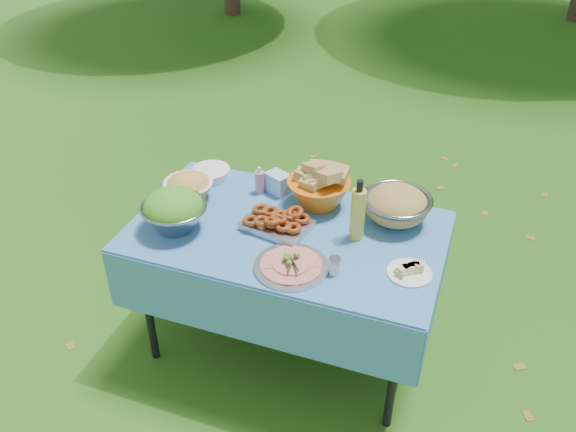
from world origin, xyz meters
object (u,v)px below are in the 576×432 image
Objects in this scene: picnic_table at (287,291)px; oil_bottle at (358,210)px; bread_bowl at (319,186)px; pasta_bowl_steel at (397,205)px; salad_bowl at (174,210)px; plate_stack at (211,173)px; charcuterie_platter at (291,261)px.

picnic_table is 4.79× the size of oil_bottle.
pasta_bowl_steel is at bearing -1.10° from bread_bowl.
oil_bottle is at bearing 15.12° from salad_bowl.
picnic_table is 7.16× the size of plate_stack.
picnic_table is at bearing -169.94° from oil_bottle.
charcuterie_platter is at bearing -65.80° from picnic_table.
plate_stack is (-0.55, 0.32, 0.41)m from picnic_table.
salad_bowl is 0.92× the size of pasta_bowl_steel.
salad_bowl is 0.62m from charcuterie_platter.
plate_stack is 0.65× the size of bread_bowl.
plate_stack is (-0.05, 0.48, -0.08)m from salad_bowl.
oil_bottle reaches higher than plate_stack.
salad_bowl is 1.05m from pasta_bowl_steel.
oil_bottle is (-0.14, -0.20, 0.06)m from pasta_bowl_steel.
oil_bottle is at bearing 10.06° from picnic_table.
oil_bottle reaches higher than charcuterie_platter.
picnic_table is 0.50m from charcuterie_platter.
bread_bowl reaches higher than picnic_table.
salad_bowl is at bearing 171.53° from charcuterie_platter.
bread_bowl is at bearing 94.54° from charcuterie_platter.
oil_bottle is (0.21, 0.31, 0.11)m from charcuterie_platter.
bread_bowl is (0.62, -0.06, 0.08)m from plate_stack.
salad_bowl is 0.93× the size of charcuterie_platter.
bread_bowl is at bearing -5.12° from plate_stack.
pasta_bowl_steel reaches higher than picnic_table.
salad_bowl is 0.85m from oil_bottle.
plate_stack is 0.63m from bread_bowl.
oil_bottle is (0.82, 0.22, 0.05)m from salad_bowl.
oil_bottle is at bearing -39.51° from bread_bowl.
pasta_bowl_steel is at bearing 54.35° from oil_bottle.
plate_stack is 0.67× the size of oil_bottle.
charcuterie_platter is 0.39m from oil_bottle.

